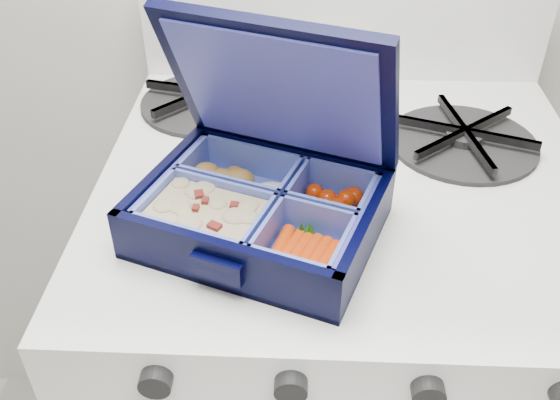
# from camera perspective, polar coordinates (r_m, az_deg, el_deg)

# --- Properties ---
(stove) EXTENTS (0.57, 0.57, 0.86)m
(stove) POSITION_cam_1_polar(r_m,az_deg,el_deg) (1.04, 4.56, -16.78)
(stove) COLOR white
(stove) RESTS_ON floor
(bento_box) EXTENTS (0.28, 0.25, 0.05)m
(bento_box) POSITION_cam_1_polar(r_m,az_deg,el_deg) (0.62, -1.87, -1.05)
(bento_box) COLOR black
(bento_box) RESTS_ON stove
(burner_grate) EXTENTS (0.23, 0.23, 0.03)m
(burner_grate) POSITION_cam_1_polar(r_m,az_deg,el_deg) (0.80, 16.50, 5.68)
(burner_grate) COLOR black
(burner_grate) RESTS_ON stove
(burner_grate_rear) EXTENTS (0.22, 0.22, 0.02)m
(burner_grate_rear) POSITION_cam_1_polar(r_m,az_deg,el_deg) (0.87, -6.60, 9.28)
(burner_grate_rear) COLOR black
(burner_grate_rear) RESTS_ON stove
(fork) EXTENTS (0.14, 0.16, 0.01)m
(fork) POSITION_cam_1_polar(r_m,az_deg,el_deg) (0.76, 5.01, 4.44)
(fork) COLOR silver
(fork) RESTS_ON stove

